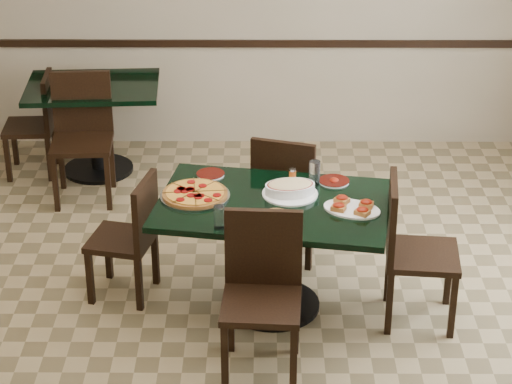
{
  "coord_description": "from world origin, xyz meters",
  "views": [
    {
      "loc": [
        0.04,
        -5.31,
        3.51
      ],
      "look_at": [
        0.01,
        0.0,
        0.87
      ],
      "focal_mm": 70.0,
      "sensor_mm": 36.0,
      "label": 1
    }
  ],
  "objects_px": {
    "main_table": "(273,228)",
    "back_chair_left": "(38,120)",
    "chair_right": "(409,244)",
    "bread_basket": "(279,217)",
    "pepperoni_pizza": "(195,194)",
    "back_table": "(94,111)",
    "lasagna_casserole": "(290,188)",
    "chair_left": "(132,232)",
    "chair_far": "(287,191)",
    "bruschetta_platter": "(352,207)",
    "back_chair_near": "(82,129)",
    "chair_near": "(262,284)"
  },
  "relations": [
    {
      "from": "chair_far",
      "to": "chair_left",
      "type": "height_order",
      "value": "chair_far"
    },
    {
      "from": "chair_right",
      "to": "bread_basket",
      "type": "xyz_separation_m",
      "value": [
        -0.79,
        -0.15,
        0.26
      ]
    },
    {
      "from": "back_table",
      "to": "chair_left",
      "type": "height_order",
      "value": "chair_left"
    },
    {
      "from": "back_chair_left",
      "to": "lasagna_casserole",
      "type": "height_order",
      "value": "lasagna_casserole"
    },
    {
      "from": "chair_right",
      "to": "bread_basket",
      "type": "bearing_deg",
      "value": 106.46
    },
    {
      "from": "lasagna_casserole",
      "to": "chair_near",
      "type": "bearing_deg",
      "value": -113.14
    },
    {
      "from": "back_chair_near",
      "to": "pepperoni_pizza",
      "type": "distance_m",
      "value": 1.83
    },
    {
      "from": "main_table",
      "to": "chair_left",
      "type": "relative_size",
      "value": 1.84
    },
    {
      "from": "back_chair_left",
      "to": "pepperoni_pizza",
      "type": "distance_m",
      "value": 2.4
    },
    {
      "from": "chair_near",
      "to": "pepperoni_pizza",
      "type": "height_order",
      "value": "chair_near"
    },
    {
      "from": "lasagna_casserole",
      "to": "chair_left",
      "type": "bearing_deg",
      "value": 168.46
    },
    {
      "from": "main_table",
      "to": "chair_right",
      "type": "height_order",
      "value": "chair_right"
    },
    {
      "from": "chair_near",
      "to": "bread_basket",
      "type": "bearing_deg",
      "value": 76.62
    },
    {
      "from": "lasagna_casserole",
      "to": "bread_basket",
      "type": "relative_size",
      "value": 1.37
    },
    {
      "from": "chair_left",
      "to": "bruschetta_platter",
      "type": "distance_m",
      "value": 1.42
    },
    {
      "from": "back_table",
      "to": "lasagna_casserole",
      "type": "height_order",
      "value": "lasagna_casserole"
    },
    {
      "from": "main_table",
      "to": "back_chair_left",
      "type": "bearing_deg",
      "value": 142.55
    },
    {
      "from": "main_table",
      "to": "back_chair_left",
      "type": "relative_size",
      "value": 1.83
    },
    {
      "from": "back_chair_left",
      "to": "lasagna_casserole",
      "type": "relative_size",
      "value": 2.43
    },
    {
      "from": "chair_right",
      "to": "bread_basket",
      "type": "height_order",
      "value": "chair_right"
    },
    {
      "from": "main_table",
      "to": "chair_near",
      "type": "xyz_separation_m",
      "value": [
        -0.07,
        -0.59,
        -0.04
      ]
    },
    {
      "from": "chair_right",
      "to": "pepperoni_pizza",
      "type": "distance_m",
      "value": 1.34
    },
    {
      "from": "back_table",
      "to": "back_chair_near",
      "type": "distance_m",
      "value": 0.42
    },
    {
      "from": "bread_basket",
      "to": "lasagna_casserole",
      "type": "bearing_deg",
      "value": 99.49
    },
    {
      "from": "chair_left",
      "to": "bread_basket",
      "type": "distance_m",
      "value": 1.06
    },
    {
      "from": "chair_far",
      "to": "pepperoni_pizza",
      "type": "xyz_separation_m",
      "value": [
        -0.58,
        -0.54,
        0.25
      ]
    },
    {
      "from": "back_chair_near",
      "to": "bruschetta_platter",
      "type": "height_order",
      "value": "back_chair_near"
    },
    {
      "from": "back_table",
      "to": "bread_basket",
      "type": "xyz_separation_m",
      "value": [
        1.45,
        -2.31,
        0.27
      ]
    },
    {
      "from": "chair_left",
      "to": "lasagna_casserole",
      "type": "xyz_separation_m",
      "value": [
        1.0,
        -0.04,
        0.33
      ]
    },
    {
      "from": "chair_left",
      "to": "bruschetta_platter",
      "type": "relative_size",
      "value": 2.0
    },
    {
      "from": "main_table",
      "to": "lasagna_casserole",
      "type": "distance_m",
      "value": 0.27
    },
    {
      "from": "chair_near",
      "to": "chair_right",
      "type": "distance_m",
      "value": 1.01
    },
    {
      "from": "back_chair_left",
      "to": "lasagna_casserole",
      "type": "bearing_deg",
      "value": 42.72
    },
    {
      "from": "chair_near",
      "to": "chair_left",
      "type": "xyz_separation_m",
      "value": [
        -0.83,
        0.73,
        -0.07
      ]
    },
    {
      "from": "back_chair_near",
      "to": "pepperoni_pizza",
      "type": "height_order",
      "value": "back_chair_near"
    },
    {
      "from": "chair_right",
      "to": "lasagna_casserole",
      "type": "relative_size",
      "value": 2.73
    },
    {
      "from": "main_table",
      "to": "pepperoni_pizza",
      "type": "xyz_separation_m",
      "value": [
        -0.48,
        0.08,
        0.2
      ]
    },
    {
      "from": "bruschetta_platter",
      "to": "lasagna_casserole",
      "type": "bearing_deg",
      "value": 174.64
    },
    {
      "from": "chair_right",
      "to": "back_chair_left",
      "type": "xyz_separation_m",
      "value": [
        -2.7,
        2.13,
        -0.06
      ]
    },
    {
      "from": "back_chair_near",
      "to": "bread_basket",
      "type": "height_order",
      "value": "back_chair_near"
    },
    {
      "from": "chair_left",
      "to": "back_chair_left",
      "type": "distance_m",
      "value": 2.11
    },
    {
      "from": "chair_left",
      "to": "bread_basket",
      "type": "height_order",
      "value": "bread_basket"
    },
    {
      "from": "main_table",
      "to": "chair_left",
      "type": "height_order",
      "value": "chair_left"
    },
    {
      "from": "chair_far",
      "to": "back_chair_left",
      "type": "distance_m",
      "value": 2.41
    },
    {
      "from": "chair_left",
      "to": "main_table",
      "type": "bearing_deg",
      "value": 93.99
    },
    {
      "from": "back_chair_near",
      "to": "bruschetta_platter",
      "type": "distance_m",
      "value": 2.58
    },
    {
      "from": "bread_basket",
      "to": "pepperoni_pizza",
      "type": "bearing_deg",
      "value": 166.31
    },
    {
      "from": "chair_right",
      "to": "back_chair_left",
      "type": "distance_m",
      "value": 3.44
    },
    {
      "from": "main_table",
      "to": "chair_far",
      "type": "xyz_separation_m",
      "value": [
        0.1,
        0.62,
        -0.05
      ]
    },
    {
      "from": "bruschetta_platter",
      "to": "back_chair_near",
      "type": "bearing_deg",
      "value": 162.04
    }
  ]
}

